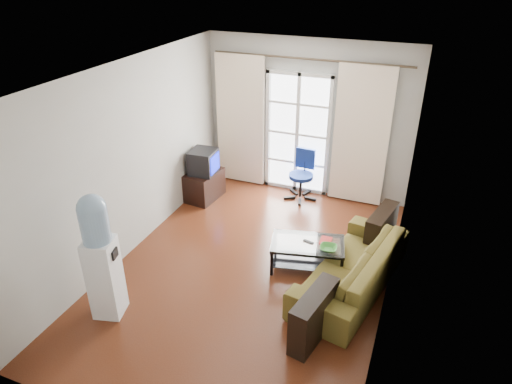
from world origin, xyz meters
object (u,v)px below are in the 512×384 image
at_px(sofa, 352,267).
at_px(water_cooler, 101,255).
at_px(task_chair, 301,184).
at_px(crt_tv, 202,162).
at_px(tv_stand, 204,185).
at_px(coffee_table, 307,251).

xyz_separation_m(sofa, water_cooler, (-2.61, -1.56, 0.54)).
bearing_deg(task_chair, crt_tv, -154.13).
height_order(tv_stand, crt_tv, crt_tv).
xyz_separation_m(task_chair, water_cooler, (-1.31, -3.66, 0.59)).
relative_size(task_chair, water_cooler, 0.54).
relative_size(crt_tv, task_chair, 0.55).
bearing_deg(sofa, tv_stand, -104.88).
height_order(crt_tv, task_chair, crt_tv).
height_order(coffee_table, crt_tv, crt_tv).
xyz_separation_m(crt_tv, water_cooler, (0.27, -2.99, 0.13)).
bearing_deg(coffee_table, task_chair, 108.98).
relative_size(sofa, water_cooler, 1.38).
bearing_deg(task_chair, tv_stand, -154.85).
bearing_deg(water_cooler, task_chair, 55.70).
bearing_deg(water_cooler, sofa, 16.25).
height_order(sofa, coffee_table, sofa).
height_order(coffee_table, tv_stand, tv_stand).
distance_m(tv_stand, task_chair, 1.71).
height_order(sofa, tv_stand, sofa).
xyz_separation_m(tv_stand, crt_tv, (0.00, -0.02, 0.46)).
xyz_separation_m(coffee_table, tv_stand, (-2.24, 1.27, -0.00)).
bearing_deg(sofa, task_chair, -136.33).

